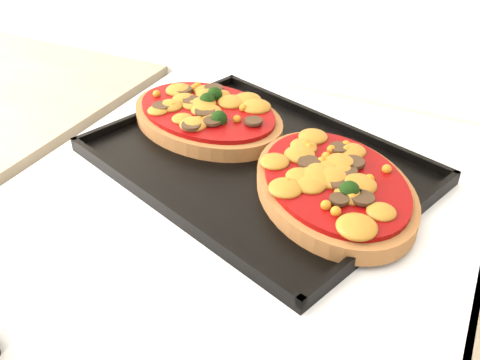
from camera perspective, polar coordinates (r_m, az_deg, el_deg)
The scene contains 3 objects.
baking_tray at distance 0.74m, azimuth 1.74°, elevation 2.11°, with size 0.43×0.32×0.02m, color black.
pizza_left at distance 0.82m, azimuth -3.55°, elevation 7.00°, with size 0.26×0.18×0.04m, color #A36838, non-canonical shape.
pizza_right at distance 0.67m, azimuth 10.02°, elevation -0.43°, with size 0.26×0.18×0.04m, color #A36838, non-canonical shape.
Camera 1 is at (0.28, 1.17, 1.32)m, focal length 40.00 mm.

